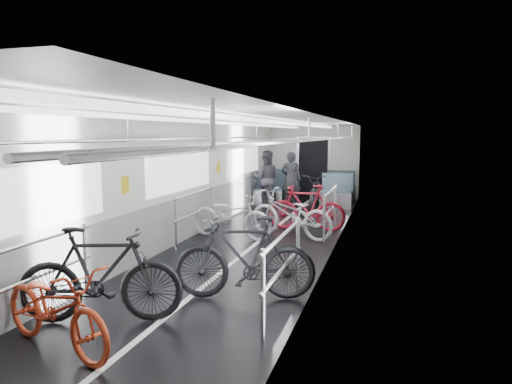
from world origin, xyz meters
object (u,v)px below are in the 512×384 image
Objects in this scene: bike_right_far at (307,208)px; bike_right_mid at (290,214)px; bike_left_near at (56,308)px; bike_aisle at (316,191)px; person_standing at (291,180)px; bike_left_far at (231,215)px; person_seated at (266,179)px; bike_left_mid at (101,275)px; bike_right_near at (245,257)px.

bike_right_mid is at bearing -15.27° from bike_right_far.
bike_left_near is 0.89× the size of bike_aisle.
bike_aisle is 1.17× the size of person_standing.
person_standing is at bearing 16.72° from bike_left_near.
bike_left_far is 1.12× the size of person_standing.
person_seated is (-1.76, 3.04, 0.31)m from bike_right_far.
bike_right_near is (1.33, 1.18, -0.01)m from bike_left_mid.
bike_right_mid is at bearing 6.85° from bike_left_near.
bike_left_mid is at bearing -62.36° from bike_right_near.
bike_right_mid is at bearing 100.41° from person_seated.
bike_left_near is at bearing -98.33° from bike_aisle.
bike_right_mid is 1.15× the size of person_seated.
bike_left_far is at bearing 85.23° from person_standing.
bike_right_near is 1.07× the size of bike_right_far.
bike_right_near is (1.34, 1.91, 0.11)m from bike_left_near.
bike_right_far reaches higher than bike_left_near.
person_seated is at bearing 4.12° from person_standing.
person_standing reaches higher than bike_right_near.
bike_left_near is at bearing -49.06° from bike_right_near.
bike_right_far is 3.53m from person_seated.
bike_aisle is at bearing -160.32° from bike_right_mid.
bike_left_near is 0.89× the size of bike_right_mid.
person_seated is at bearing 179.18° from bike_right_near.
bike_left_far is 4.30m from person_standing.
person_standing is (0.33, 4.28, 0.33)m from bike_left_far.
person_seated is (-0.40, 9.34, 0.38)m from bike_left_near.
bike_right_mid is (-0.17, 3.61, -0.05)m from bike_right_near.
bike_left_mid is 1.01× the size of bike_right_near.
person_standing is (-0.83, 3.88, 0.31)m from bike_right_mid.
bike_right_near is at bearing -147.76° from bike_left_far.
bike_left_mid reaches higher than bike_right_far.
bike_right_far is 1.04× the size of person_seated.
bike_aisle is (-0.07, 3.88, -0.00)m from bike_right_mid.
bike_right_near is 7.57m from person_standing.
bike_left_mid is 1.12× the size of person_seated.
person_seated is at bearing 15.20° from bike_left_far.
bike_left_far is 3.48m from bike_right_near.
bike_right_near is 1.11× the size of person_seated.
bike_left_mid is 1.78m from bike_right_near.
bike_aisle is at bearing -26.28° from bike_left_mid.
person_standing reaches higher than bike_aisle.
person_seated is (-0.40, 4.22, 0.35)m from bike_left_far.
bike_left_far is at bearing 83.64° from person_seated.
bike_right_near is at bearing -1.38° from bike_right_far.
bike_left_far is 1.06× the size of bike_right_far.
bike_left_mid is 8.69m from person_standing.
bike_left_far is 0.99× the size of bike_right_near.
person_seated reaches higher than bike_right_far.
bike_left_far is 0.96× the size of bike_right_mid.
bike_left_near is at bearing 160.17° from bike_left_mid.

